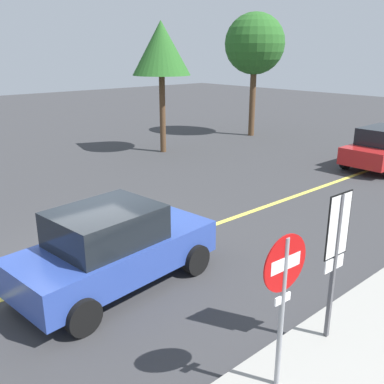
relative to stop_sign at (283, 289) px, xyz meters
The scene contains 7 objects.
ground_plane 5.09m from the stop_sign, 89.98° to the left, with size 80.00×80.00×0.00m, color #38383A.
lane_marking_centre 5.91m from the stop_sign, 58.16° to the left, with size 28.00×0.16×0.01m, color #E0D14C.
stop_sign is the anchor object (origin of this frame).
speed_limit_sign 1.44m from the stop_sign, ahead, with size 0.54×0.06×2.52m.
car_blue_far_lane 3.97m from the stop_sign, 91.61° to the left, with size 4.20×2.29×1.65m.
tree_left_verge 19.28m from the stop_sign, 42.20° to the left, with size 3.11×3.11×6.34m.
tree_centre_verge 15.29m from the stop_sign, 58.03° to the left, with size 2.54×2.54×5.67m.
Camera 1 is at (-3.99, -7.64, 4.42)m, focal length 40.49 mm.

